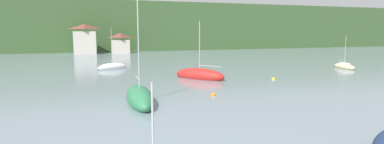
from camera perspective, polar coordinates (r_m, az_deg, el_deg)
wooded_hillside at (r=138.81m, az=-9.19°, el=7.79°), size 352.00×70.89×30.16m
shore_building_west at (r=91.20m, az=-19.56°, el=5.80°), size 6.32×4.33×8.45m
shore_building_westcentral at (r=91.58m, az=-13.35°, el=5.29°), size 5.27×4.35×5.96m
sailboat_mid_0 at (r=27.86m, az=-9.84°, el=-4.76°), size 2.49×8.51×10.55m
sailboat_far_2 at (r=41.13m, az=1.42°, el=-0.63°), size 6.41×7.21×8.33m
sailboat_far_8 at (r=58.91m, az=26.77°, el=0.92°), size 2.38×5.36×5.97m
sailboat_far_9 at (r=53.32m, az=-14.80°, el=0.90°), size 5.33×3.39×7.48m
mooring_buoy_near at (r=30.48m, az=4.04°, el=-4.45°), size 0.58×0.58×0.58m
mooring_buoy_mid at (r=42.00m, az=15.11°, el=-1.35°), size 0.50×0.50×0.50m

